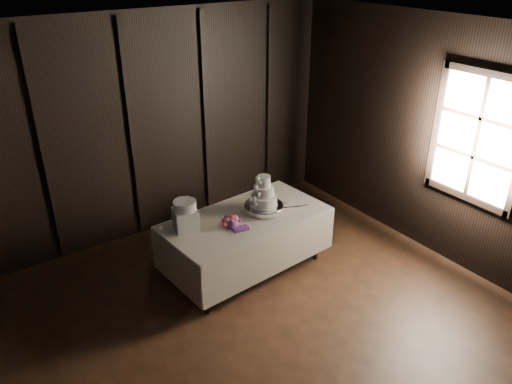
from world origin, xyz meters
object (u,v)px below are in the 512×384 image
at_px(wedding_cake, 263,195).
at_px(box_pedestal, 186,219).
at_px(bouquet, 231,222).
at_px(display_table, 246,241).
at_px(small_cake, 185,205).
at_px(cake_stand, 264,208).

relative_size(wedding_cake, box_pedestal, 1.48).
relative_size(wedding_cake, bouquet, 0.99).
distance_m(display_table, small_cake, 0.97).
xyz_separation_m(box_pedestal, small_cake, (0.00, 0.00, 0.18)).
bearing_deg(small_cake, bouquet, -30.05).
bearing_deg(wedding_cake, display_table, 166.62).
distance_m(display_table, bouquet, 0.49).
xyz_separation_m(cake_stand, box_pedestal, (-0.97, 0.17, 0.08)).
xyz_separation_m(display_table, wedding_cake, (0.23, -0.03, 0.59)).
distance_m(bouquet, small_cake, 0.57).
bearing_deg(wedding_cake, bouquet, -178.20).
bearing_deg(small_cake, cake_stand, -10.19).
height_order(wedding_cake, box_pedestal, wedding_cake).
relative_size(cake_stand, bouquet, 1.24).
bearing_deg(cake_stand, bouquet, -170.72).
height_order(display_table, bouquet, bouquet).
bearing_deg(bouquet, display_table, 20.20).
distance_m(cake_stand, small_cake, 1.02).
bearing_deg(small_cake, wedding_cake, -11.44).
xyz_separation_m(bouquet, small_cake, (-0.45, 0.26, 0.24)).
height_order(cake_stand, wedding_cake, wedding_cake).
height_order(cake_stand, bouquet, bouquet).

